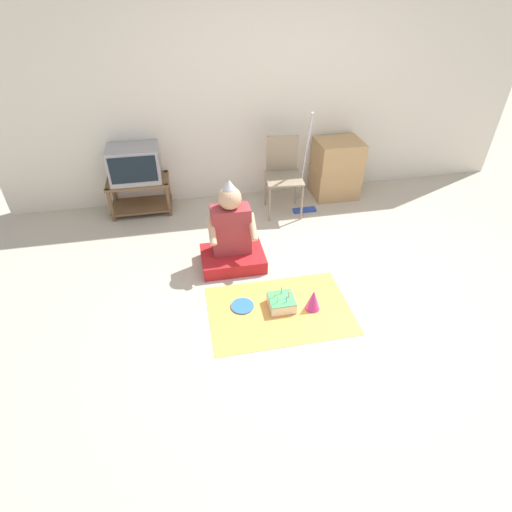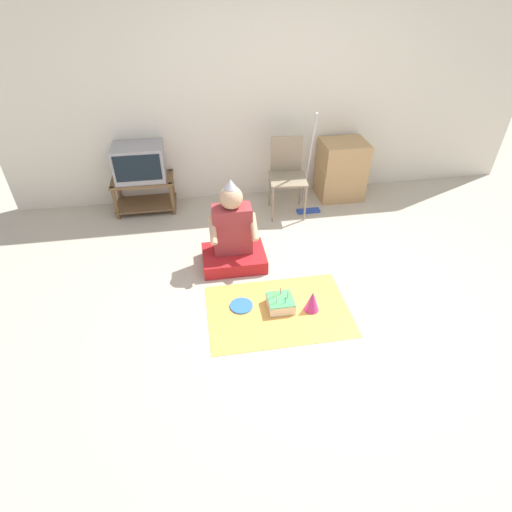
{
  "view_description": "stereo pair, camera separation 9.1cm",
  "coord_description": "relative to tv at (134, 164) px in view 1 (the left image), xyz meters",
  "views": [
    {
      "loc": [
        -1.09,
        -2.48,
        2.5
      ],
      "look_at": [
        -0.53,
        0.34,
        0.35
      ],
      "focal_mm": 28.0,
      "sensor_mm": 36.0,
      "label": 1
    },
    {
      "loc": [
        -1.0,
        -2.5,
        2.5
      ],
      "look_at": [
        -0.53,
        0.34,
        0.35
      ],
      "focal_mm": 28.0,
      "sensor_mm": 36.0,
      "label": 2
    }
  ],
  "objects": [
    {
      "name": "tv_stand",
      "position": [
        0.0,
        -0.0,
        -0.37
      ],
      "size": [
        0.72,
        0.42,
        0.41
      ],
      "color": "brown",
      "rests_on": "ground_plane"
    },
    {
      "name": "ground_plane",
      "position": [
        1.63,
        -1.99,
        -0.61
      ],
      "size": [
        16.0,
        16.0,
        0.0
      ],
      "primitive_type": "plane",
      "color": "#BCB29E"
    },
    {
      "name": "person_seated",
      "position": [
        0.93,
        -1.26,
        -0.31
      ],
      "size": [
        0.62,
        0.45,
        0.92
      ],
      "color": "red",
      "rests_on": "ground_plane"
    },
    {
      "name": "wall_back",
      "position": [
        1.63,
        0.24,
        0.66
      ],
      "size": [
        6.4,
        0.06,
        2.55
      ],
      "color": "silver",
      "rests_on": "ground_plane"
    },
    {
      "name": "cardboard_box_stack",
      "position": [
        2.45,
        -0.05,
        -0.25
      ],
      "size": [
        0.55,
        0.46,
        0.73
      ],
      "color": "tan",
      "rests_on": "ground_plane"
    },
    {
      "name": "party_cloth",
      "position": [
        1.23,
        -2.02,
        -0.61
      ],
      "size": [
        1.24,
        0.83,
        0.01
      ],
      "color": "#EFA84C",
      "rests_on": "ground_plane"
    },
    {
      "name": "dust_mop",
      "position": [
        1.95,
        -0.32,
        -0.27
      ],
      "size": [
        0.28,
        0.34,
        1.2
      ],
      "color": "#2D4CB2",
      "rests_on": "ground_plane"
    },
    {
      "name": "tv",
      "position": [
        0.0,
        0.0,
        0.0
      ],
      "size": [
        0.57,
        0.41,
        0.4
      ],
      "color": "#99999E",
      "rests_on": "tv_stand"
    },
    {
      "name": "folding_chair",
      "position": [
        1.69,
        -0.28,
        -0.1
      ],
      "size": [
        0.46,
        0.46,
        0.88
      ],
      "color": "gray",
      "rests_on": "ground_plane"
    },
    {
      "name": "birthday_cake",
      "position": [
        1.26,
        -1.99,
        -0.56
      ],
      "size": [
        0.23,
        0.23,
        0.18
      ],
      "color": "#F4E0C6",
      "rests_on": "party_cloth"
    },
    {
      "name": "paper_plate",
      "position": [
        0.92,
        -1.92,
        -0.6
      ],
      "size": [
        0.21,
        0.21,
        0.01
      ],
      "color": "blue",
      "rests_on": "party_cloth"
    },
    {
      "name": "party_hat_blue",
      "position": [
        1.53,
        -2.06,
        -0.51
      ],
      "size": [
        0.13,
        0.13,
        0.2
      ],
      "color": "#CC338C",
      "rests_on": "party_cloth"
    }
  ]
}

